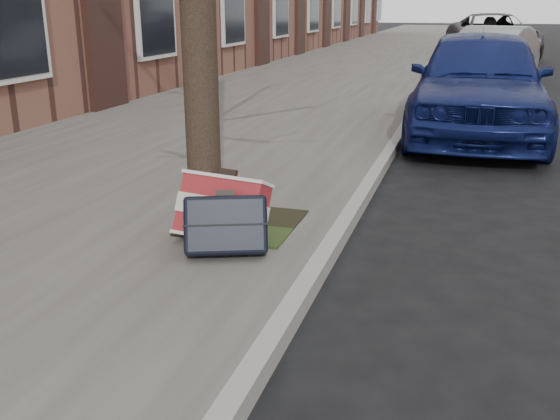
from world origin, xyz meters
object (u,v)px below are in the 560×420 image
(suitcase_navy, at_px, (226,225))
(car_near_mid, at_px, (490,55))
(suitcase_red, at_px, (222,209))
(car_near_front, at_px, (478,82))

(suitcase_navy, distance_m, car_near_mid, 11.97)
(suitcase_red, relative_size, car_near_mid, 0.17)
(suitcase_red, bearing_deg, car_near_mid, 90.80)
(car_near_front, distance_m, car_near_mid, 6.45)
(suitcase_navy, bearing_deg, suitcase_red, 97.00)
(suitcase_navy, distance_m, car_near_front, 5.62)
(car_near_front, height_order, car_near_mid, car_near_front)
(suitcase_red, distance_m, car_near_mid, 11.78)
(suitcase_red, height_order, car_near_mid, car_near_mid)
(suitcase_navy, relative_size, car_near_front, 0.13)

